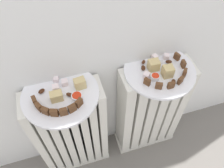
{
  "coord_description": "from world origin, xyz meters",
  "views": [
    {
      "loc": [
        -0.17,
        -0.29,
        1.4
      ],
      "look_at": [
        0.0,
        0.28,
        0.65
      ],
      "focal_mm": 36.81,
      "sensor_mm": 36.0,
      "label": 1
    }
  ],
  "objects": [
    {
      "name": "dark_cake_slice_left_5",
      "position": [
        -0.18,
        0.19,
        0.68
      ],
      "size": [
        0.03,
        0.02,
        0.03
      ],
      "primitive_type": "cube",
      "rotation": [
        0.0,
        0.0,
        0.34
      ],
      "color": "#56351E",
      "rests_on": "plate_left"
    },
    {
      "name": "turkish_delight_right_1",
      "position": [
        0.22,
        0.34,
        0.68
      ],
      "size": [
        0.03,
        0.03,
        0.02
      ],
      "primitive_type": "cube",
      "rotation": [
        0.0,
        0.0,
        0.31
      ],
      "color": "white",
      "rests_on": "plate_right"
    },
    {
      "name": "dark_cake_slice_right_3",
      "position": [
        0.26,
        0.19,
        0.68
      ],
      "size": [
        0.03,
        0.02,
        0.03
      ],
      "primitive_type": "cube",
      "rotation": [
        0.0,
        0.0,
        0.48
      ],
      "color": "#56351E",
      "rests_on": "plate_right"
    },
    {
      "name": "medjool_date_left_1",
      "position": [
        -0.28,
        0.31,
        0.67
      ],
      "size": [
        0.03,
        0.03,
        0.02
      ],
      "primitive_type": "ellipsoid",
      "rotation": [
        0.0,
        0.0,
        0.51
      ],
      "color": "#3D1E0F",
      "rests_on": "plate_left"
    },
    {
      "name": "fork",
      "position": [
        0.23,
        0.29,
        0.67
      ],
      "size": [
        0.04,
        0.09,
        0.0
      ],
      "color": "silver",
      "rests_on": "plate_right"
    },
    {
      "name": "medjool_date_left_0",
      "position": [
        -0.18,
        0.26,
        0.67
      ],
      "size": [
        0.03,
        0.03,
        0.01
      ],
      "primitive_type": "ellipsoid",
      "rotation": [
        0.0,
        0.0,
        2.53
      ],
      "color": "#3D1E0F",
      "rests_on": "plate_left"
    },
    {
      "name": "jam_bowl_left",
      "position": [
        -0.15,
        0.24,
        0.68
      ],
      "size": [
        0.04,
        0.04,
        0.02
      ],
      "color": "white",
      "rests_on": "plate_left"
    },
    {
      "name": "dark_cake_slice_right_4",
      "position": [
        0.3,
        0.22,
        0.68
      ],
      "size": [
        0.03,
        0.03,
        0.03
      ],
      "primitive_type": "cube",
      "rotation": [
        0.0,
        0.0,
        0.96
      ],
      "color": "#56351E",
      "rests_on": "plate_right"
    },
    {
      "name": "turkish_delight_left_2",
      "position": [
        -0.23,
        0.3,
        0.68
      ],
      "size": [
        0.03,
        0.03,
        0.03
      ],
      "primitive_type": "cube",
      "rotation": [
        0.0,
        0.0,
        1.51
      ],
      "color": "white",
      "rests_on": "plate_left"
    },
    {
      "name": "dark_cake_slice_left_1",
      "position": [
        -0.3,
        0.23,
        0.68
      ],
      "size": [
        0.03,
        0.03,
        0.03
      ],
      "primitive_type": "cube",
      "rotation": [
        0.0,
        0.0,
        -1.04
      ],
      "color": "#56351E",
      "rests_on": "plate_left"
    },
    {
      "name": "radiator_right",
      "position": [
        0.22,
        0.28,
        0.32
      ],
      "size": [
        0.35,
        0.13,
        0.65
      ],
      "color": "silver",
      "rests_on": "ground_plane"
    },
    {
      "name": "dark_cake_slice_left_3",
      "position": [
        -0.25,
        0.19,
        0.68
      ],
      "size": [
        0.03,
        0.02,
        0.03
      ],
      "primitive_type": "cube",
      "rotation": [
        0.0,
        0.0,
        -0.35
      ],
      "color": "#56351E",
      "rests_on": "plate_left"
    },
    {
      "name": "turkish_delight_right_2",
      "position": [
        0.27,
        0.33,
        0.68
      ],
      "size": [
        0.03,
        0.03,
        0.02
      ],
      "primitive_type": "cube",
      "rotation": [
        0.0,
        0.0,
        1.15
      ],
      "color": "white",
      "rests_on": "plate_right"
    },
    {
      "name": "dark_cake_slice_right_0",
      "position": [
        0.13,
        0.22,
        0.68
      ],
      "size": [
        0.03,
        0.03,
        0.03
      ],
      "primitive_type": "cube",
      "rotation": [
        0.0,
        0.0,
        -0.97
      ],
      "color": "#56351E",
      "rests_on": "plate_right"
    },
    {
      "name": "marble_cake_slice_right_0",
      "position": [
        0.19,
        0.29,
        0.69
      ],
      "size": [
        0.05,
        0.04,
        0.05
      ],
      "primitive_type": "cube",
      "rotation": [
        0.0,
        0.0,
        -0.04
      ],
      "color": "tan",
      "rests_on": "plate_right"
    },
    {
      "name": "medjool_date_right_3",
      "position": [
        0.24,
        0.2,
        0.67
      ],
      "size": [
        0.03,
        0.03,
        0.02
      ],
      "primitive_type": "ellipsoid",
      "rotation": [
        0.0,
        0.0,
        0.98
      ],
      "color": "#3D1E0F",
      "rests_on": "plate_right"
    },
    {
      "name": "dark_cake_slice_left_2",
      "position": [
        -0.28,
        0.2,
        0.68
      ],
      "size": [
        0.03,
        0.03,
        0.03
      ],
      "primitive_type": "cube",
      "rotation": [
        0.0,
        0.0,
        -0.69
      ],
      "color": "#56351E",
      "rests_on": "plate_left"
    },
    {
      "name": "medjool_date_right_1",
      "position": [
        0.16,
        0.34,
        0.67
      ],
      "size": [
        0.03,
        0.03,
        0.02
      ],
      "primitive_type": "ellipsoid",
      "rotation": [
        0.0,
        0.0,
        0.83
      ],
      "color": "#3D1E0F",
      "rests_on": "plate_right"
    },
    {
      "name": "dark_cake_slice_left_4",
      "position": [
        -0.22,
        0.18,
        0.68
      ],
      "size": [
        0.03,
        0.02,
        0.03
      ],
      "primitive_type": "cube",
      "rotation": [
        0.0,
        0.0,
        -0.01
      ],
      "color": "#56351E",
      "rests_on": "plate_left"
    },
    {
      "name": "marble_cake_slice_left_0",
      "position": [
        -0.23,
        0.26,
        0.68
      ],
      "size": [
        0.05,
        0.03,
        0.04
      ],
      "primitive_type": "cube",
      "rotation": [
        0.0,
        0.0,
        0.0
      ],
      "color": "tan",
      "rests_on": "plate_left"
    },
    {
      "name": "medjool_date_right_2",
      "position": [
        0.27,
        0.3,
        0.67
      ],
      "size": [
        0.03,
        0.02,
        0.02
      ],
      "primitive_type": "ellipsoid",
      "rotation": [
        0.0,
        0.0,
        2.77
      ],
      "color": "#3D1E0F",
      "rests_on": "plate_right"
    },
    {
      "name": "turkish_delight_left_1",
      "position": [
        -0.22,
        0.35,
        0.68
      ],
      "size": [
        0.02,
        0.02,
        0.02
      ],
      "primitive_type": "cube",
      "rotation": [
        0.0,
        0.0,
        1.25
      ],
      "color": "white",
      "rests_on": "plate_left"
    },
    {
      "name": "dark_cake_slice_right_5",
      "position": [
        0.32,
        0.27,
        0.68
      ],
      "size": [
        0.02,
        0.03,
        0.03
      ],
      "primitive_type": "cube",
      "rotation": [
        0.0,
        0.0,
        1.44
      ],
      "color": "#56351E",
      "rests_on": "plate_right"
    },
    {
      "name": "jam_bowl_right",
      "position": [
        0.17,
        0.24,
        0.68
      ],
      "size": [
        0.04,
        0.04,
        0.02
      ],
      "color": "white",
      "rests_on": "plate_right"
    },
    {
      "name": "medjool_date_right_0",
      "position": [
        0.15,
        0.3,
        0.67
      ],
      "size": [
        0.03,
        0.03,
        0.01
      ],
      "primitive_type": "ellipsoid",
      "rotation": [
        0.0,
        0.0,
        1.26
      ],
      "color": "#3D1E0F",
      "rests_on": "plate_right"
    },
    {
      "name": "dark_cake_slice_right_6",
      "position": [
        0.31,
        0.32,
        0.68
      ],
      "size": [
        0.02,
        0.03,
        0.03
      ],
      "primitive_type": "cube",
      "rotation": [
        0.0,
        0.0,
        1.93
      ],
      "color": "#56351E",
      "rests_on": "plate_right"
    },
    {
      "name": "turkish_delight_left_0",
      "position": [
        -0.19,
        0.32,
        0.68
      ],
      "size": [
        0.03,
        0.03,
        0.02
      ],
      "primitive_type": "cube",
      "rotation": [
        0.0,
        0.0,
        1.5
      ],
      "color": "white",
      "rests_on": "plate_left"
    },
    {
      "name": "dark_cake_slice_right_2",
      "position": [
        0.21,
        0.18,
        0.68
      ],
      "size": [
        0.03,
        0.01,
        0.03
      ],
      "primitive_type": "cube",
      "rotation": [
        0.0,
        0.0,
        -0.01
      ],
      "color": "#56351E",
      "rests_on": "plate_right"
    },
    {
      "name": "dark_cake_slice_left_0",
      "position": [
        -0.31,
        0.26,
        0.68
      ],
      "size": [
        0.02,
        0.03,
        0.03
      ],
      "primitive_type": "cube",
      "rotation": [
        0.0,
        0.0,
        -1.38
      ],
      "color": "#56351E",
      "rests_on": "plate_left"
    },
    {
      "name": "dark_cake_slice_left_6",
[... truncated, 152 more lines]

